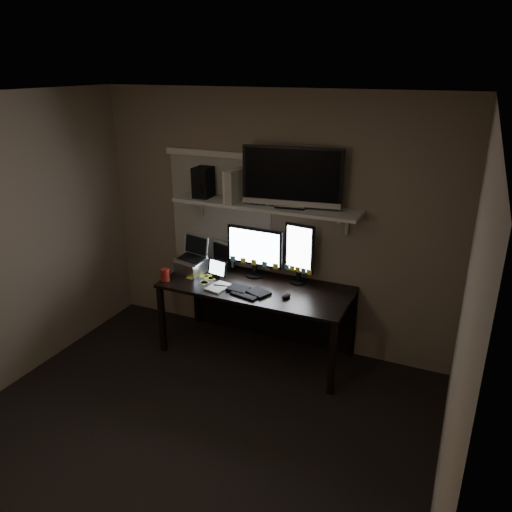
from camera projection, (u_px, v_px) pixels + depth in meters
The scene contains 21 objects.
floor at pixel (179, 446), 3.76m from camera, with size 3.60×3.60×0.00m, color black.
ceiling at pixel (155, 100), 2.86m from camera, with size 3.60×3.60×0.00m, color silver.
back_wall at pixel (271, 223), 4.85m from camera, with size 3.60×3.60×0.00m, color #7A6757.
right_wall at pixel (457, 357), 2.63m from camera, with size 3.60×3.60×0.00m, color #7A6757.
window_blinds at pixel (221, 212), 5.03m from camera, with size 1.10×0.02×1.10m, color beige.
desk at pixel (261, 298), 4.88m from camera, with size 1.80×0.75×0.73m.
wall_shelf at pixel (265, 206), 4.62m from camera, with size 1.80×0.35×0.03m, color silver.
monitor_landscape at pixel (255, 252), 4.85m from camera, with size 0.58×0.06×0.51m, color black.
monitor_portrait at pixel (299, 254), 4.69m from camera, with size 0.30×0.06×0.59m, color black.
keyboard at pixel (248, 291), 4.58m from camera, with size 0.41×0.16×0.02m, color black.
mouse at pixel (286, 296), 4.47m from camera, with size 0.07×0.10×0.04m, color black.
notepad at pixel (219, 287), 4.68m from camera, with size 0.17×0.23×0.01m, color beige.
tablet at pixel (218, 268), 4.87m from camera, with size 0.22×0.09×0.19m, color black.
file_sorter at pixel (224, 254), 5.12m from camera, with size 0.21×0.10×0.27m, color black.
laptop at pixel (191, 256), 4.97m from camera, with size 0.31×0.25×0.35m, color silver.
cup at pixel (165, 275), 4.81m from camera, with size 0.08×0.08×0.12m, color maroon.
sticky_notes at pixel (200, 278), 4.89m from camera, with size 0.31×0.23×0.00m, color #FDF744, non-canonical shape.
tv at pixel (292, 178), 4.41m from camera, with size 0.90×0.16×0.54m, color black.
game_console at pixel (234, 186), 4.65m from camera, with size 0.08×0.25×0.30m, color beige.
speaker at pixel (203, 182), 4.81m from camera, with size 0.16×0.19×0.29m, color black.
bottles at pixel (265, 198), 4.56m from camera, with size 0.21×0.05×0.14m, color #A50F0C, non-canonical shape.
Camera 1 is at (1.75, -2.50, 2.69)m, focal length 35.00 mm.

